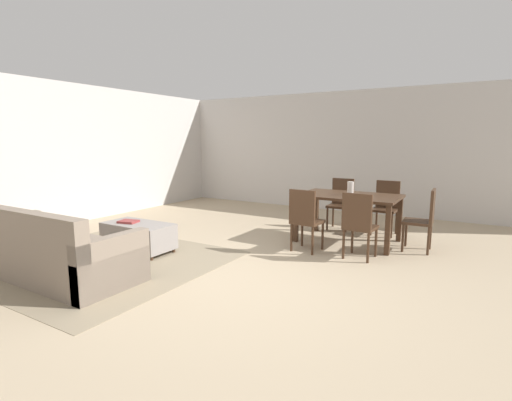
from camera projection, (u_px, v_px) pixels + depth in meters
name	position (u px, v px, depth m)	size (l,w,h in m)	color
ground_plane	(233.00, 279.00, 4.46)	(10.80, 10.80, 0.00)	tan
wall_back	(359.00, 152.00, 8.49)	(9.00, 0.12, 2.70)	beige
wall_left	(44.00, 155.00, 6.95)	(0.12, 11.00, 2.70)	beige
area_rug	(101.00, 261.00, 5.11)	(3.00, 2.80, 0.01)	gray
couch	(49.00, 253.00, 4.54)	(2.29, 0.92, 0.86)	gray
ottoman_table	(138.00, 235.00, 5.55)	(1.05, 0.53, 0.42)	gray
dining_table	(348.00, 200.00, 6.03)	(1.54, 0.98, 0.76)	#422B1C
dining_chair_near_left	(305.00, 217.00, 5.50)	(0.42, 0.42, 0.92)	#422B1C
dining_chair_near_right	(359.00, 222.00, 5.14)	(0.42, 0.42, 0.92)	#422B1C
dining_chair_far_left	(341.00, 201.00, 6.96)	(0.41, 0.41, 0.92)	#422B1C
dining_chair_far_right	(386.00, 204.00, 6.57)	(0.41, 0.41, 0.92)	#422B1C
dining_chair_head_east	(424.00, 217.00, 5.51)	(0.42, 0.42, 0.92)	#422B1C
vase_centerpiece	(350.00, 188.00, 5.95)	(0.10, 0.10, 0.21)	silver
book_on_ottoman	(128.00, 222.00, 5.56)	(0.26, 0.20, 0.03)	maroon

